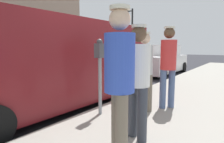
% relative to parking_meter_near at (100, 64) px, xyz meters
% --- Properties ---
extents(ground_plane, '(80.00, 80.00, 0.00)m').
position_rel_parking_meter_near_xyz_m(ground_plane, '(-1.35, 0.09, -1.18)').
color(ground_plane, '#2D2D33').
extents(parking_meter_near, '(0.14, 0.18, 1.52)m').
position_rel_parking_meter_near_xyz_m(parking_meter_near, '(0.00, 0.00, 0.00)').
color(parking_meter_near, gray).
rests_on(parking_meter_near, sidewalk_slab).
extents(parking_meter_far, '(0.14, 0.18, 1.52)m').
position_rel_parking_meter_near_xyz_m(parking_meter_far, '(0.00, 4.55, 0.00)').
color(parking_meter_far, gray).
rests_on(parking_meter_far, sidewalk_slab).
extents(pedestrian_in_gray, '(0.34, 0.34, 1.66)m').
position_rel_parking_meter_near_xyz_m(pedestrian_in_gray, '(0.65, 0.66, -0.08)').
color(pedestrian_in_gray, '#726656').
rests_on(pedestrian_in_gray, sidewalk_slab).
extents(pedestrian_in_red, '(0.34, 0.34, 1.80)m').
position_rel_parking_meter_near_xyz_m(pedestrian_in_red, '(0.95, 1.21, 0.01)').
color(pedestrian_in_red, '#4C608C').
rests_on(pedestrian_in_red, sidewalk_slab).
extents(pedestrian_in_white, '(0.34, 0.34, 1.66)m').
position_rel_parking_meter_near_xyz_m(pedestrian_in_white, '(1.10, -0.47, -0.08)').
color(pedestrian_in_white, '#383D47').
rests_on(pedestrian_in_white, sidewalk_slab).
extents(pedestrian_in_blue, '(0.34, 0.34, 1.79)m').
position_rel_parking_meter_near_xyz_m(pedestrian_in_blue, '(1.22, -1.11, 0.00)').
color(pedestrian_in_blue, '#726656').
rests_on(pedestrian_in_blue, sidewalk_slab).
extents(parked_van, '(2.31, 5.28, 2.15)m').
position_rel_parking_meter_near_xyz_m(parked_van, '(-1.50, 0.31, -0.03)').
color(parked_van, maroon).
rests_on(parked_van, ground).
extents(parked_sedan_ahead, '(2.00, 4.43, 1.65)m').
position_rel_parking_meter_near_xyz_m(parked_sedan_ahead, '(-1.67, 7.37, -0.43)').
color(parked_sedan_ahead, white).
rests_on(parked_sedan_ahead, ground).
extents(traffic_light_corner, '(2.48, 0.42, 5.20)m').
position_rel_parking_meter_near_xyz_m(traffic_light_corner, '(-7.66, 13.01, 2.34)').
color(traffic_light_corner, black).
rests_on(traffic_light_corner, ground).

